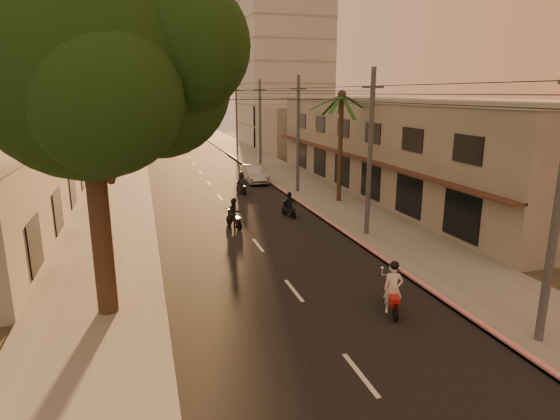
{
  "coord_description": "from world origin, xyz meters",
  "views": [
    {
      "loc": [
        -5.47,
        -14.5,
        7.71
      ],
      "look_at": [
        1.15,
        7.85,
        1.85
      ],
      "focal_mm": 30.0,
      "sensor_mm": 36.0,
      "label": 1
    }
  ],
  "objects_px": {
    "scooter_red": "(393,290)",
    "parked_car": "(255,174)",
    "scooter_mid_b": "(289,206)",
    "scooter_far_a": "(241,184)",
    "palm_tree": "(342,101)",
    "scooter_mid_a": "(234,214)",
    "broadleaf_tree": "(99,68)"
  },
  "relations": [
    {
      "from": "scooter_far_a",
      "to": "parked_car",
      "type": "distance_m",
      "value": 5.02
    },
    {
      "from": "palm_tree",
      "to": "scooter_red",
      "type": "relative_size",
      "value": 4.14
    },
    {
      "from": "palm_tree",
      "to": "parked_car",
      "type": "bearing_deg",
      "value": 113.67
    },
    {
      "from": "palm_tree",
      "to": "scooter_far_a",
      "type": "bearing_deg",
      "value": 142.82
    },
    {
      "from": "broadleaf_tree",
      "to": "palm_tree",
      "type": "relative_size",
      "value": 1.48
    },
    {
      "from": "scooter_mid_b",
      "to": "scooter_far_a",
      "type": "relative_size",
      "value": 0.94
    },
    {
      "from": "scooter_red",
      "to": "scooter_mid_a",
      "type": "bearing_deg",
      "value": 124.78
    },
    {
      "from": "scooter_far_a",
      "to": "parked_car",
      "type": "bearing_deg",
      "value": 53.61
    },
    {
      "from": "scooter_red",
      "to": "parked_car",
      "type": "xyz_separation_m",
      "value": [
        1.14,
        26.03,
        -0.11
      ]
    },
    {
      "from": "scooter_far_a",
      "to": "scooter_mid_a",
      "type": "bearing_deg",
      "value": -115.55
    },
    {
      "from": "broadleaf_tree",
      "to": "palm_tree",
      "type": "height_order",
      "value": "broadleaf_tree"
    },
    {
      "from": "broadleaf_tree",
      "to": "scooter_mid_a",
      "type": "relative_size",
      "value": 6.62
    },
    {
      "from": "scooter_mid_a",
      "to": "scooter_mid_b",
      "type": "height_order",
      "value": "scooter_mid_a"
    },
    {
      "from": "parked_car",
      "to": "scooter_mid_a",
      "type": "bearing_deg",
      "value": -106.79
    },
    {
      "from": "scooter_red",
      "to": "scooter_far_a",
      "type": "relative_size",
      "value": 1.11
    },
    {
      "from": "scooter_mid_b",
      "to": "scooter_red",
      "type": "bearing_deg",
      "value": -104.85
    },
    {
      "from": "scooter_red",
      "to": "parked_car",
      "type": "bearing_deg",
      "value": 107.08
    },
    {
      "from": "scooter_mid_a",
      "to": "scooter_mid_b",
      "type": "relative_size",
      "value": 1.1
    },
    {
      "from": "scooter_red",
      "to": "parked_car",
      "type": "height_order",
      "value": "scooter_red"
    },
    {
      "from": "broadleaf_tree",
      "to": "scooter_mid_b",
      "type": "height_order",
      "value": "broadleaf_tree"
    },
    {
      "from": "scooter_mid_b",
      "to": "parked_car",
      "type": "relative_size",
      "value": 0.35
    },
    {
      "from": "scooter_red",
      "to": "scooter_mid_b",
      "type": "height_order",
      "value": "scooter_red"
    },
    {
      "from": "scooter_mid_b",
      "to": "parked_car",
      "type": "height_order",
      "value": "scooter_mid_b"
    },
    {
      "from": "scooter_red",
      "to": "scooter_mid_b",
      "type": "distance_m",
      "value": 13.74
    },
    {
      "from": "scooter_red",
      "to": "scooter_far_a",
      "type": "bearing_deg",
      "value": 112.25
    },
    {
      "from": "scooter_mid_a",
      "to": "scooter_red",
      "type": "bearing_deg",
      "value": -90.79
    },
    {
      "from": "scooter_far_a",
      "to": "parked_car",
      "type": "relative_size",
      "value": 0.38
    },
    {
      "from": "scooter_red",
      "to": "scooter_mid_a",
      "type": "xyz_separation_m",
      "value": [
        -3.35,
        12.33,
        -0.05
      ]
    },
    {
      "from": "palm_tree",
      "to": "scooter_red",
      "type": "height_order",
      "value": "palm_tree"
    },
    {
      "from": "broadleaf_tree",
      "to": "scooter_red",
      "type": "xyz_separation_m",
      "value": [
        9.42,
        -2.93,
        -7.6
      ]
    },
    {
      "from": "broadleaf_tree",
      "to": "parked_car",
      "type": "bearing_deg",
      "value": 65.43
    },
    {
      "from": "scooter_red",
      "to": "scooter_mid_a",
      "type": "relative_size",
      "value": 1.08
    }
  ]
}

